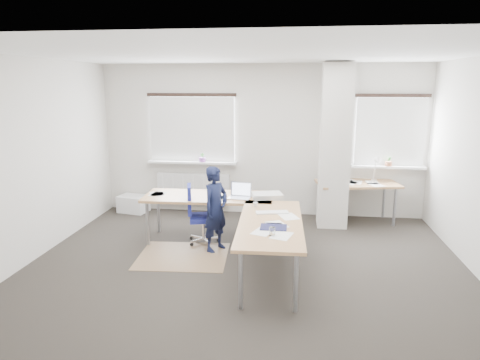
# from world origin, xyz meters

# --- Properties ---
(ground) EXTENTS (6.00, 6.00, 0.00)m
(ground) POSITION_xyz_m (0.00, 0.00, 0.00)
(ground) COLOR black
(ground) RESTS_ON ground
(room_shell) EXTENTS (6.04, 5.04, 2.82)m
(room_shell) POSITION_xyz_m (0.18, 0.45, 1.75)
(room_shell) COLOR beige
(room_shell) RESTS_ON ground
(floor_mat) EXTENTS (1.34, 1.15, 0.01)m
(floor_mat) POSITION_xyz_m (-0.94, 0.22, 0.00)
(floor_mat) COLOR brown
(floor_mat) RESTS_ON ground
(white_crate) EXTENTS (0.60, 0.48, 0.32)m
(white_crate) POSITION_xyz_m (-2.46, 2.25, 0.16)
(white_crate) COLOR white
(white_crate) RESTS_ON ground
(desk_main) EXTENTS (2.49, 2.61, 0.96)m
(desk_main) POSITION_xyz_m (-0.13, 0.36, 0.69)
(desk_main) COLOR #A16B45
(desk_main) RESTS_ON ground
(desk_side) EXTENTS (1.50, 0.93, 1.22)m
(desk_side) POSITION_xyz_m (1.75, 2.15, 0.69)
(desk_side) COLOR #A16B45
(desk_side) RESTS_ON ground
(task_chair) EXTENTS (0.52, 0.51, 0.93)m
(task_chair) POSITION_xyz_m (-0.79, 0.78, 0.26)
(task_chair) COLOR navy
(task_chair) RESTS_ON ground
(person) EXTENTS (0.50, 0.56, 1.27)m
(person) POSITION_xyz_m (-0.51, 0.53, 0.64)
(person) COLOR black
(person) RESTS_ON ground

